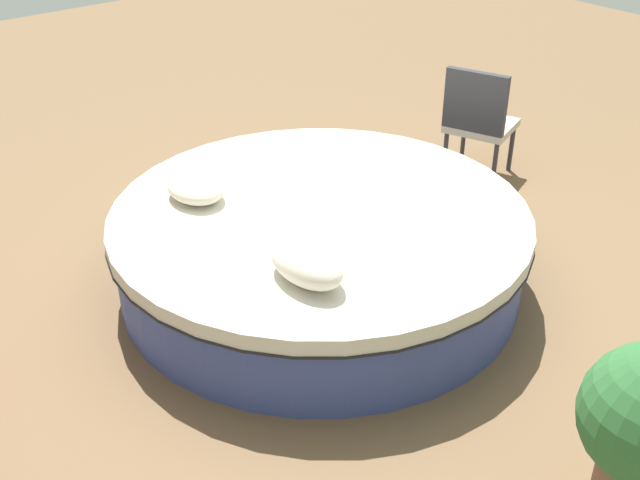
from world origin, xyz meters
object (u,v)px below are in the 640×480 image
Objects in this scene: throw_pillow_1 at (306,263)px; patio_chair at (478,117)px; round_bed at (320,246)px; throw_pillow_0 at (195,188)px.

patio_chair is at bearing -69.04° from throw_pillow_1.
round_bed is at bearing -98.39° from patio_chair.
round_bed is at bearing -140.44° from throw_pillow_0.
patio_chair reaches higher than throw_pillow_0.
throw_pillow_0 is (0.65, 0.54, 0.35)m from round_bed.
round_bed is 0.90m from throw_pillow_1.
throw_pillow_0 is at bearing -115.13° from patio_chair.
throw_pillow_0 is at bearing -1.67° from throw_pillow_1.
patio_chair is (0.42, -2.04, 0.27)m from round_bed.
throw_pillow_0 is 1.23m from throw_pillow_1.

